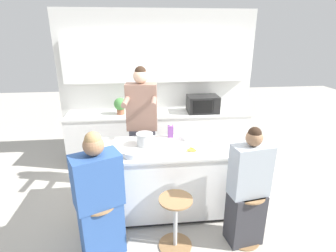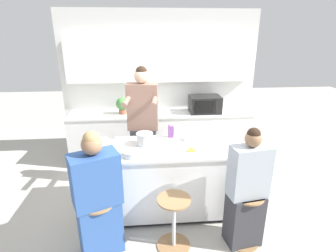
{
  "view_description": "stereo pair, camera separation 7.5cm",
  "coord_description": "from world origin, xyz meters",
  "views": [
    {
      "loc": [
        -0.34,
        -3.02,
        2.3
      ],
      "look_at": [
        0.0,
        0.08,
        1.19
      ],
      "focal_mm": 28.0,
      "sensor_mm": 36.0,
      "label": 1
    },
    {
      "loc": [
        -0.26,
        -3.03,
        2.3
      ],
      "look_at": [
        0.0,
        0.08,
        1.19
      ],
      "focal_mm": 28.0,
      "sensor_mm": 36.0,
      "label": 2
    }
  ],
  "objects": [
    {
      "name": "kitchen_island",
      "position": [
        0.0,
        0.0,
        0.47
      ],
      "size": [
        2.03,
        0.8,
        0.94
      ],
      "color": "black",
      "rests_on": "ground_plane"
    },
    {
      "name": "wall_back",
      "position": [
        0.0,
        1.84,
        1.54
      ],
      "size": [
        3.6,
        0.22,
        2.7
      ],
      "color": "silver",
      "rests_on": "ground_plane"
    },
    {
      "name": "bar_stool_center",
      "position": [
        0.0,
        -0.68,
        0.34
      ],
      "size": [
        0.38,
        0.38,
        0.63
      ],
      "color": "#997047",
      "rests_on": "ground_plane"
    },
    {
      "name": "ground_plane",
      "position": [
        0.0,
        0.0,
        0.0
      ],
      "size": [
        16.0,
        16.0,
        0.0
      ],
      "primitive_type": "plane",
      "color": "#B2ADA3"
    },
    {
      "name": "person_cooking",
      "position": [
        -0.32,
        0.63,
        0.93
      ],
      "size": [
        0.49,
        0.63,
        1.87
      ],
      "rotation": [
        0.0,
        0.0,
        -0.09
      ],
      "color": "#383842",
      "rests_on": "ground_plane"
    },
    {
      "name": "bar_stool_rightmost",
      "position": [
        0.81,
        -0.67,
        0.34
      ],
      "size": [
        0.38,
        0.38,
        0.63
      ],
      "color": "#997047",
      "rests_on": "ground_plane"
    },
    {
      "name": "potted_plant",
      "position": [
        -0.69,
        1.55,
        1.09
      ],
      "size": [
        0.23,
        0.23,
        0.3
      ],
      "color": "#93563D",
      "rests_on": "back_counter"
    },
    {
      "name": "back_counter",
      "position": [
        0.0,
        1.55,
        0.46
      ],
      "size": [
        3.34,
        0.6,
        0.92
      ],
      "color": "white",
      "rests_on": "ground_plane"
    },
    {
      "name": "microwave",
      "position": [
        0.8,
        1.52,
        1.07
      ],
      "size": [
        0.56,
        0.4,
        0.3
      ],
      "color": "black",
      "rests_on": "back_counter"
    },
    {
      "name": "coffee_cup_far",
      "position": [
        0.65,
        0.09,
        0.98
      ],
      "size": [
        0.12,
        0.08,
        0.08
      ],
      "color": "white",
      "rests_on": "kitchen_island"
    },
    {
      "name": "coffee_cup_near",
      "position": [
        -0.79,
        -0.12,
        0.98
      ],
      "size": [
        0.11,
        0.07,
        0.08
      ],
      "color": "white",
      "rests_on": "kitchen_island"
    },
    {
      "name": "bar_stool_leftmost",
      "position": [
        -0.81,
        -0.67,
        0.34
      ],
      "size": [
        0.38,
        0.38,
        0.63
      ],
      "color": "#997047",
      "rests_on": "ground_plane"
    },
    {
      "name": "mixing_bowl_steel",
      "position": [
        -0.46,
        -0.23,
        0.97
      ],
      "size": [
        0.22,
        0.22,
        0.07
      ],
      "color": "#B7BABC",
      "rests_on": "kitchen_island"
    },
    {
      "name": "cooking_pot",
      "position": [
        -0.3,
        0.08,
        1.02
      ],
      "size": [
        0.31,
        0.22,
        0.16
      ],
      "color": "#B7BABC",
      "rests_on": "kitchen_island"
    },
    {
      "name": "fruit_bowl",
      "position": [
        0.31,
        0.21,
        0.98
      ],
      "size": [
        0.22,
        0.22,
        0.08
      ],
      "color": "white",
      "rests_on": "kitchen_island"
    },
    {
      "name": "person_seated_near",
      "position": [
        0.8,
        -0.67,
        0.64
      ],
      "size": [
        0.45,
        0.32,
        1.41
      ],
      "rotation": [
        0.0,
        0.0,
        0.16
      ],
      "color": "#333338",
      "rests_on": "ground_plane"
    },
    {
      "name": "person_wrapped_blanket",
      "position": [
        -0.8,
        -0.67,
        0.67
      ],
      "size": [
        0.55,
        0.45,
        1.43
      ],
      "rotation": [
        0.0,
        0.0,
        0.42
      ],
      "color": "#2D5193",
      "rests_on": "ground_plane"
    },
    {
      "name": "juice_carton",
      "position": [
        0.06,
        0.32,
        1.02
      ],
      "size": [
        0.07,
        0.07,
        0.18
      ],
      "color": "#7A428E",
      "rests_on": "kitchen_island"
    },
    {
      "name": "banana_bunch",
      "position": [
        0.26,
        -0.16,
        0.96
      ],
      "size": [
        0.14,
        0.1,
        0.05
      ],
      "color": "yellow",
      "rests_on": "kitchen_island"
    }
  ]
}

